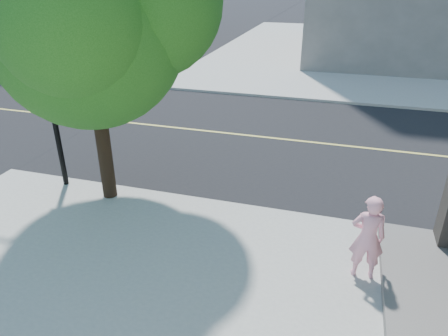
% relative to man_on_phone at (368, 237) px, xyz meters
% --- Properties ---
extents(ground, '(140.00, 140.00, 0.00)m').
position_rel_man_on_phone_xyz_m(ground, '(-8.07, 1.77, -0.92)').
color(ground, black).
rests_on(ground, ground).
extents(road_ew, '(140.00, 9.00, 0.01)m').
position_rel_man_on_phone_xyz_m(road_ew, '(-8.07, 6.27, -0.91)').
color(road_ew, black).
rests_on(road_ew, ground).
extents(man_on_phone, '(0.61, 0.43, 1.60)m').
position_rel_man_on_phone_xyz_m(man_on_phone, '(0.00, 0.00, 0.00)').
color(man_on_phone, '#FAA2BA').
rests_on(man_on_phone, sidewalk_se).
extents(street_tree, '(4.93, 4.49, 6.55)m').
position_rel_man_on_phone_xyz_m(street_tree, '(-5.64, 1.28, 3.43)').
color(street_tree, black).
rests_on(street_tree, sidewalk_se).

